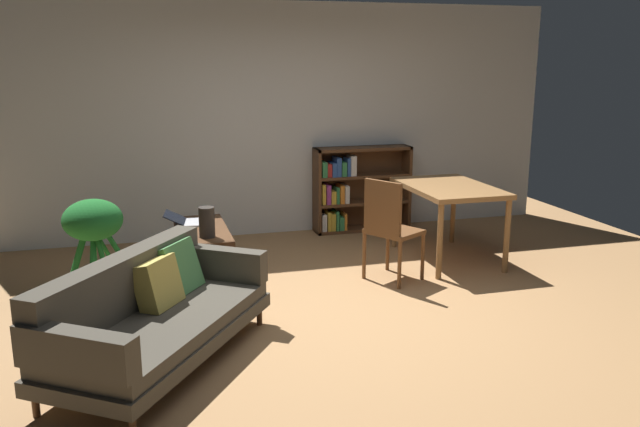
% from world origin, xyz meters
% --- Properties ---
extents(ground_plane, '(8.16, 8.16, 0.00)m').
position_xyz_m(ground_plane, '(0.00, 0.00, 0.00)').
color(ground_plane, '#A87A4C').
extents(back_wall_panel, '(6.80, 0.10, 2.70)m').
position_xyz_m(back_wall_panel, '(0.00, 2.70, 1.35)').
color(back_wall_panel, silver).
rests_on(back_wall_panel, ground_plane).
extents(fabric_couch, '(1.71, 1.96, 0.74)m').
position_xyz_m(fabric_couch, '(-1.58, -0.51, 0.37)').
color(fabric_couch, '#56351E').
rests_on(fabric_couch, ground_plane).
extents(media_console, '(0.46, 1.07, 0.52)m').
position_xyz_m(media_console, '(-1.08, 1.07, 0.26)').
color(media_console, '#56351E').
rests_on(media_console, ground_plane).
extents(open_laptop, '(0.45, 0.37, 0.11)m').
position_xyz_m(open_laptop, '(-1.19, 1.29, 0.55)').
color(open_laptop, silver).
rests_on(open_laptop, media_console).
extents(desk_speaker, '(0.14, 0.14, 0.27)m').
position_xyz_m(desk_speaker, '(-1.07, 0.75, 0.66)').
color(desk_speaker, '#2D2823').
rests_on(desk_speaker, media_console).
extents(potted_floor_plant, '(0.53, 0.50, 0.90)m').
position_xyz_m(potted_floor_plant, '(-2.02, 0.83, 0.62)').
color(potted_floor_plant, '#9E9389').
rests_on(potted_floor_plant, ground_plane).
extents(dining_table, '(0.82, 1.23, 0.79)m').
position_xyz_m(dining_table, '(1.45, 1.11, 0.70)').
color(dining_table, olive).
rests_on(dining_table, ground_plane).
extents(dining_chair_near, '(0.57, 0.59, 0.98)m').
position_xyz_m(dining_chair_near, '(0.60, 0.62, 0.55)').
color(dining_chair_near, brown).
rests_on(dining_chair_near, ground_plane).
extents(bookshelf, '(1.18, 0.29, 1.02)m').
position_xyz_m(bookshelf, '(0.90, 2.52, 0.51)').
color(bookshelf, '#56351E').
rests_on(bookshelf, ground_plane).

